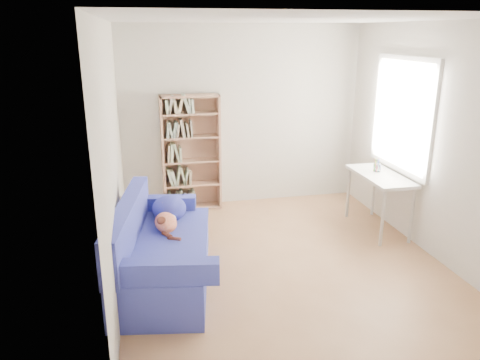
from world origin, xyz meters
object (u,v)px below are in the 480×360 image
Objects in this scene: desk at (380,181)px; bookshelf at (191,157)px; sofa at (161,251)px; pen_cup at (377,166)px.

bookshelf is at bearing 150.30° from desk.
sofa is 3.02m from pen_cup.
pen_cup is at bearing 83.10° from desk.
desk is 5.91× the size of pen_cup.
bookshelf is at bearing 153.10° from pen_cup.
pen_cup is at bearing 26.98° from sofa.
desk is at bearing -96.90° from pen_cup.
sofa is 10.82× the size of pen_cup.
sofa is 2.17m from bookshelf.
bookshelf reaches higher than desk.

